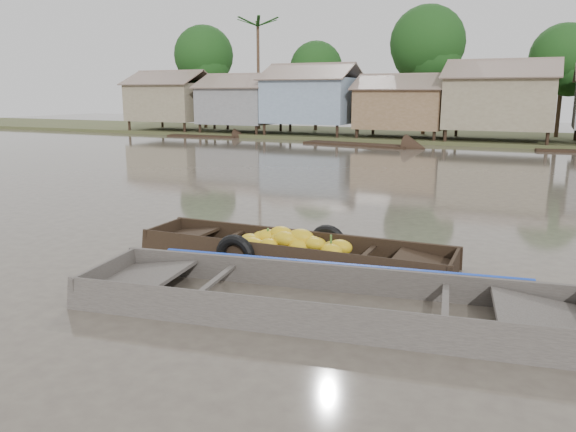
% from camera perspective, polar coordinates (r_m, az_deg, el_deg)
% --- Properties ---
extents(ground, '(120.00, 120.00, 0.00)m').
position_cam_1_polar(ground, '(11.35, -4.54, -4.61)').
color(ground, '#4B4239').
rests_on(ground, ground).
extents(riverbank, '(120.00, 12.47, 10.22)m').
position_cam_1_polar(riverbank, '(41.40, 21.78, 11.28)').
color(riverbank, '#384723').
rests_on(riverbank, ground).
extents(banana_boat, '(6.44, 1.78, 0.90)m').
position_cam_1_polar(banana_boat, '(11.37, 0.06, -3.46)').
color(banana_boat, black).
rests_on(banana_boat, ground).
extents(viewer_boat, '(7.99, 3.15, 0.63)m').
position_cam_1_polar(viewer_boat, '(8.82, 3.69, -9.26)').
color(viewer_boat, '#3B3632').
rests_on(viewer_boat, ground).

